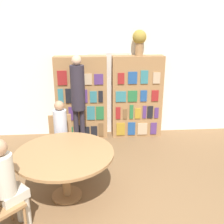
% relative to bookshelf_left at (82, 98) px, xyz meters
% --- Properties ---
extents(wall_back, '(6.40, 0.07, 3.00)m').
position_rel_bookshelf_left_xyz_m(wall_back, '(0.60, 0.19, 0.62)').
color(wall_back, silver).
rests_on(wall_back, ground_plane).
extents(bookshelf_left, '(1.08, 0.34, 1.77)m').
position_rel_bookshelf_left_xyz_m(bookshelf_left, '(0.00, 0.00, 0.00)').
color(bookshelf_left, olive).
rests_on(bookshelf_left, ground_plane).
extents(bookshelf_right, '(1.08, 0.34, 1.77)m').
position_rel_bookshelf_left_xyz_m(bookshelf_right, '(1.20, 0.00, -0.00)').
color(bookshelf_right, olive).
rests_on(bookshelf_right, ground_plane).
extents(flower_vase, '(0.28, 0.28, 0.51)m').
position_rel_bookshelf_left_xyz_m(flower_vase, '(1.22, 0.00, 1.21)').
color(flower_vase, '#997047').
rests_on(flower_vase, bookshelf_right).
extents(reading_table, '(1.39, 1.39, 0.73)m').
position_rel_bookshelf_left_xyz_m(reading_table, '(-0.17, -2.14, -0.26)').
color(reading_table, olive).
rests_on(reading_table, ground_plane).
extents(chair_left_side, '(0.46, 0.46, 0.88)m').
position_rel_bookshelf_left_xyz_m(chair_left_side, '(-0.34, -1.12, -0.40)').
color(chair_left_side, olive).
rests_on(chair_left_side, ground_plane).
extents(seated_reader_left, '(0.28, 0.37, 1.21)m').
position_rel_bookshelf_left_xyz_m(seated_reader_left, '(-0.31, -1.31, -0.22)').
color(seated_reader_left, '#B2B7C6').
rests_on(seated_reader_left, ground_plane).
extents(seated_reader_right, '(0.41, 0.41, 1.24)m').
position_rel_bookshelf_left_xyz_m(seated_reader_right, '(-0.78, -2.75, -0.18)').
color(seated_reader_right, beige).
rests_on(seated_reader_right, ground_plane).
extents(librarian_standing, '(0.27, 0.54, 1.86)m').
position_rel_bookshelf_left_xyz_m(librarian_standing, '(-0.04, -0.50, 0.24)').
color(librarian_standing, '#28232D').
rests_on(librarian_standing, ground_plane).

